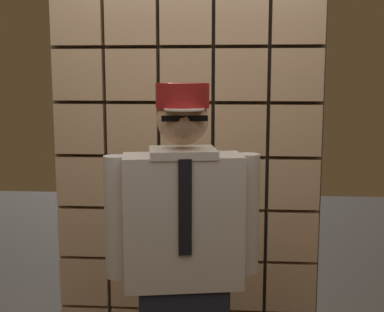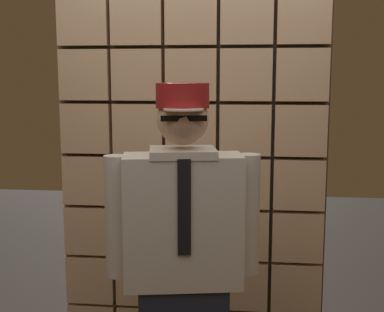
{
  "view_description": "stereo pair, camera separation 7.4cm",
  "coord_description": "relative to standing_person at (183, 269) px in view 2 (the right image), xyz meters",
  "views": [
    {
      "loc": [
        0.26,
        -1.75,
        1.76
      ],
      "look_at": [
        0.1,
        0.49,
        1.42
      ],
      "focal_mm": 49.15,
      "sensor_mm": 36.0,
      "label": 1
    },
    {
      "loc": [
        0.34,
        -1.75,
        1.76
      ],
      "look_at": [
        0.1,
        0.49,
        1.42
      ],
      "focal_mm": 49.15,
      "sensor_mm": 36.0,
      "label": 2
    }
  ],
  "objects": [
    {
      "name": "glass_block_wall",
      "position": [
        -0.06,
        0.89,
        0.22
      ],
      "size": [
        1.64,
        0.1,
        2.29
      ],
      "color": "#E0B78C",
      "rests_on": "ground"
    },
    {
      "name": "standing_person",
      "position": [
        0.0,
        0.0,
        0.0
      ],
      "size": [
        0.7,
        0.34,
        1.73
      ],
      "rotation": [
        0.0,
        0.0,
        0.17
      ],
      "color": "#1E2333",
      "rests_on": "ground"
    }
  ]
}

